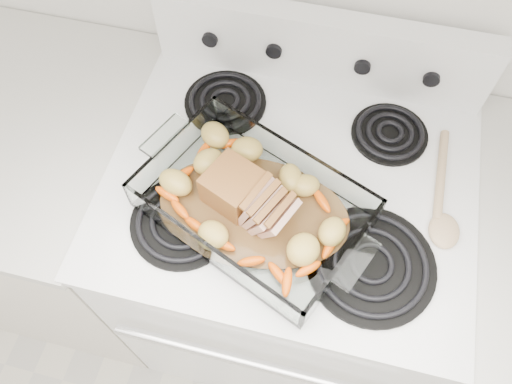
% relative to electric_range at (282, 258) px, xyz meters
% --- Properties ---
extents(electric_range, '(0.78, 0.70, 1.12)m').
position_rel_electric_range_xyz_m(electric_range, '(0.00, 0.00, 0.00)').
color(electric_range, white).
rests_on(electric_range, ground).
extents(counter_left, '(0.58, 0.68, 0.93)m').
position_rel_electric_range_xyz_m(counter_left, '(-0.67, -0.00, -0.02)').
color(counter_left, silver).
rests_on(counter_left, ground).
extents(baking_dish, '(0.42, 0.28, 0.08)m').
position_rel_electric_range_xyz_m(baking_dish, '(-0.06, -0.11, 0.48)').
color(baking_dish, white).
rests_on(baking_dish, electric_range).
extents(pork_roast, '(0.18, 0.10, 0.08)m').
position_rel_electric_range_xyz_m(pork_roast, '(-0.08, -0.11, 0.51)').
color(pork_roast, brown).
rests_on(pork_roast, baking_dish).
extents(roast_vegetables, '(0.37, 0.20, 0.05)m').
position_rel_electric_range_xyz_m(roast_vegetables, '(-0.06, -0.07, 0.49)').
color(roast_vegetables, '#F25E08').
rests_on(roast_vegetables, baking_dish).
extents(wooden_spoon, '(0.06, 0.29, 0.02)m').
position_rel_electric_range_xyz_m(wooden_spoon, '(0.31, 0.00, 0.46)').
color(wooden_spoon, tan).
rests_on(wooden_spoon, electric_range).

